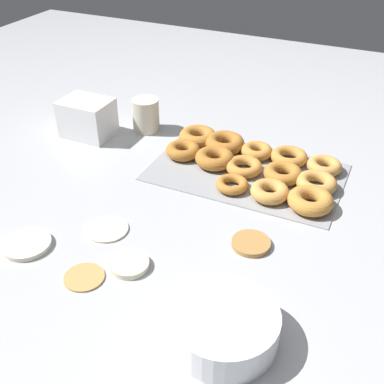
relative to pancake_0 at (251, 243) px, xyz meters
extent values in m
plane|color=#B2B5BA|center=(0.26, -0.01, -0.01)|extent=(3.00, 3.00, 0.00)
cylinder|color=#B27F42|center=(0.00, 0.00, 0.00)|extent=(0.09, 0.09, 0.01)
cylinder|color=beige|center=(0.21, 0.17, 0.00)|extent=(0.08, 0.08, 0.01)
cylinder|color=beige|center=(0.32, 0.09, 0.00)|extent=(0.10, 0.10, 0.01)
cylinder|color=tan|center=(0.28, 0.24, 0.00)|extent=(0.08, 0.08, 0.01)
cylinder|color=silver|center=(0.45, 0.21, 0.00)|extent=(0.11, 0.11, 0.01)
cube|color=#93969B|center=(0.11, -0.28, 0.00)|extent=(0.52, 0.32, 0.01)
torus|color=#D19347|center=(-0.08, -0.38, 0.02)|extent=(0.10, 0.10, 0.03)
torus|color=#C68438|center=(0.02, -0.39, 0.01)|extent=(0.10, 0.10, 0.03)
torus|color=#C68438|center=(0.11, -0.38, 0.02)|extent=(0.09, 0.09, 0.03)
torus|color=#AD6B28|center=(0.21, -0.38, 0.02)|extent=(0.12, 0.12, 0.04)
torus|color=#B7752D|center=(0.30, -0.38, 0.02)|extent=(0.11, 0.11, 0.04)
torus|color=#D19347|center=(-0.08, -0.28, 0.02)|extent=(0.11, 0.11, 0.03)
torus|color=#B7752D|center=(0.01, -0.29, 0.02)|extent=(0.10, 0.10, 0.03)
torus|color=#C68438|center=(0.12, -0.28, 0.01)|extent=(0.10, 0.10, 0.03)
torus|color=#AD6B28|center=(0.21, -0.28, 0.02)|extent=(0.11, 0.11, 0.04)
torus|color=#AD6B28|center=(0.31, -0.29, 0.02)|extent=(0.10, 0.10, 0.03)
torus|color=#C68438|center=(-0.09, -0.19, 0.02)|extent=(0.11, 0.11, 0.04)
torus|color=#D19347|center=(0.02, -0.19, 0.02)|extent=(0.10, 0.10, 0.03)
torus|color=#B7752D|center=(0.12, -0.19, 0.01)|extent=(0.09, 0.09, 0.02)
cylinder|color=white|center=(-0.04, 0.26, 0.03)|extent=(0.20, 0.20, 0.07)
cube|color=white|center=(0.64, -0.29, 0.01)|extent=(0.15, 0.12, 0.02)
cube|color=white|center=(0.64, -0.29, 0.03)|extent=(0.15, 0.12, 0.02)
cube|color=white|center=(0.64, -0.29, 0.05)|extent=(0.15, 0.12, 0.02)
cube|color=white|center=(0.64, -0.29, 0.08)|extent=(0.15, 0.12, 0.02)
cube|color=white|center=(0.64, -0.29, 0.10)|extent=(0.15, 0.12, 0.02)
cylinder|color=beige|center=(0.49, -0.40, 0.05)|extent=(0.08, 0.08, 0.10)
camera|label=1|loc=(-0.22, 0.80, 0.70)|focal=45.00mm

